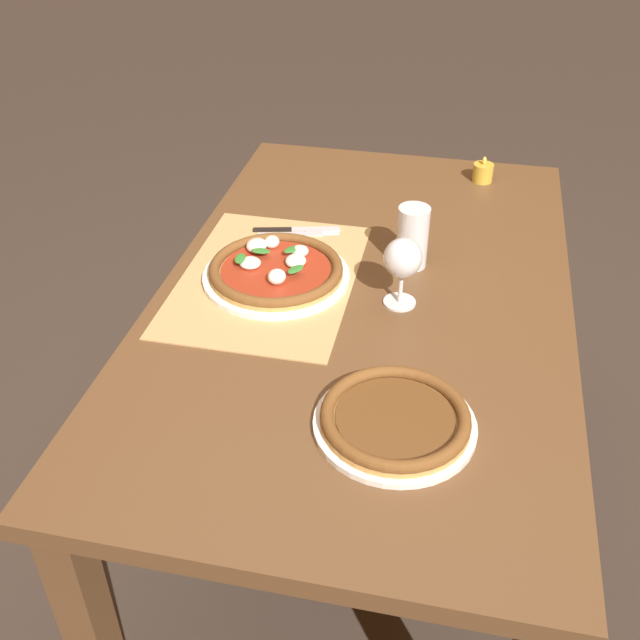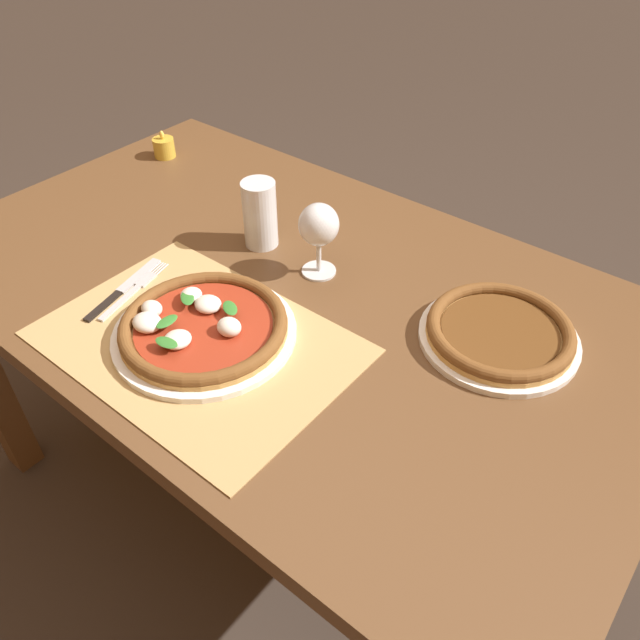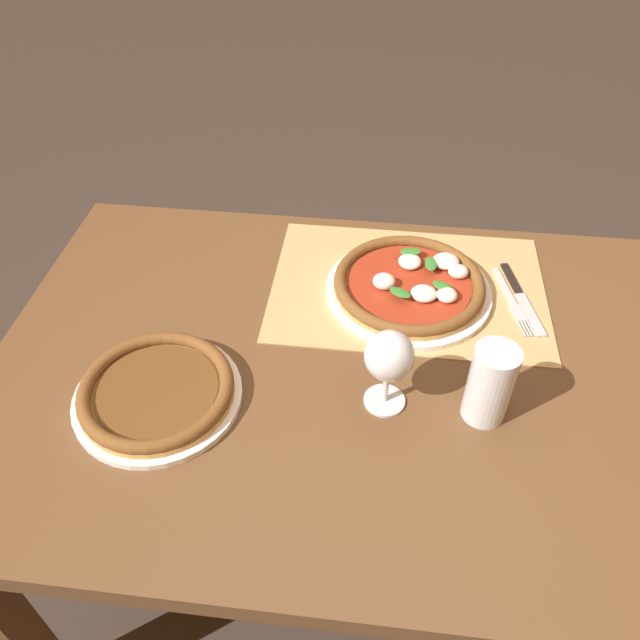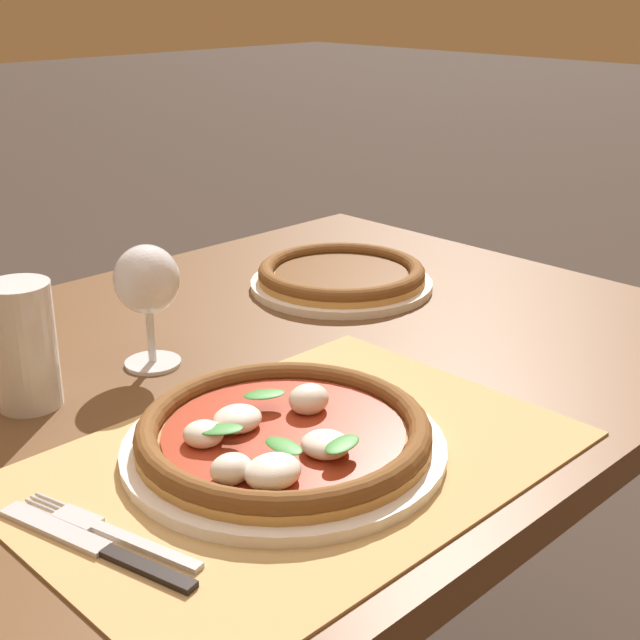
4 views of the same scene
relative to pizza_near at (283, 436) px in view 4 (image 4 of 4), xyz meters
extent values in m
cube|color=brown|center=(0.00, 0.20, -0.04)|extent=(1.49, 0.89, 0.04)
cube|color=brown|center=(0.69, 0.59, -0.41)|extent=(0.07, 0.07, 0.70)
cube|color=tan|center=(0.00, -0.02, -0.02)|extent=(0.55, 0.38, 0.00)
cylinder|color=white|center=(0.00, 0.00, -0.01)|extent=(0.33, 0.33, 0.01)
cylinder|color=tan|center=(0.00, 0.00, 0.00)|extent=(0.30, 0.30, 0.01)
torus|color=brown|center=(0.00, 0.00, 0.01)|extent=(0.30, 0.30, 0.02)
cylinder|color=maroon|center=(0.00, 0.00, 0.00)|extent=(0.25, 0.25, 0.00)
ellipsoid|color=silver|center=(0.05, 0.02, 0.02)|extent=(0.04, 0.04, 0.03)
ellipsoid|color=silver|center=(-0.07, -0.06, 0.02)|extent=(0.05, 0.05, 0.03)
ellipsoid|color=silver|center=(-0.07, 0.04, 0.01)|extent=(0.04, 0.04, 0.02)
ellipsoid|color=silver|center=(-0.09, -0.03, 0.02)|extent=(0.04, 0.04, 0.03)
ellipsoid|color=silver|center=(0.01, -0.06, 0.01)|extent=(0.05, 0.05, 0.02)
ellipsoid|color=silver|center=(-0.03, 0.04, 0.01)|extent=(0.05, 0.05, 0.02)
ellipsoid|color=#337A2D|center=(-0.04, -0.04, 0.02)|extent=(0.02, 0.04, 0.00)
ellipsoid|color=#337A2D|center=(0.02, 0.05, 0.02)|extent=(0.05, 0.04, 0.00)
ellipsoid|color=#337A2D|center=(0.00, -0.08, 0.02)|extent=(0.05, 0.03, 0.00)
ellipsoid|color=#337A2D|center=(-0.06, 0.02, 0.02)|extent=(0.05, 0.04, 0.00)
cylinder|color=white|center=(0.42, 0.32, -0.02)|extent=(0.28, 0.28, 0.01)
cylinder|color=tan|center=(0.42, 0.32, -0.01)|extent=(0.26, 0.26, 0.01)
torus|color=brown|center=(0.42, 0.32, 0.00)|extent=(0.26, 0.26, 0.02)
cylinder|color=brown|center=(0.42, 0.32, 0.00)|extent=(0.21, 0.21, 0.00)
cylinder|color=silver|center=(0.04, 0.28, -0.02)|extent=(0.07, 0.07, 0.00)
cylinder|color=silver|center=(0.04, 0.28, 0.01)|extent=(0.01, 0.01, 0.06)
ellipsoid|color=silver|center=(0.04, 0.28, 0.09)|extent=(0.08, 0.08, 0.08)
ellipsoid|color=#C17019|center=(0.04, 0.28, 0.08)|extent=(0.07, 0.07, 0.05)
cylinder|color=silver|center=(-0.13, 0.29, 0.05)|extent=(0.07, 0.07, 0.15)
cylinder|color=black|center=(-0.13, 0.29, 0.04)|extent=(0.07, 0.07, 0.12)
cylinder|color=silver|center=(-0.13, 0.29, 0.10)|extent=(0.07, 0.07, 0.02)
cube|color=#B7B7BC|center=(-0.19, -0.04, -0.02)|extent=(0.04, 0.11, 0.00)
cube|color=#B7B7BC|center=(-0.21, 0.04, -0.02)|extent=(0.03, 0.05, 0.00)
cylinder|color=#B7B7BC|center=(-0.21, 0.08, -0.02)|extent=(0.01, 0.04, 0.00)
cylinder|color=#B7B7BC|center=(-0.22, 0.08, -0.02)|extent=(0.01, 0.04, 0.00)
cylinder|color=#B7B7BC|center=(-0.22, 0.08, -0.02)|extent=(0.01, 0.04, 0.00)
cylinder|color=#B7B7BC|center=(-0.23, 0.08, -0.02)|extent=(0.01, 0.04, 0.00)
cube|color=black|center=(-0.21, -0.06, -0.02)|extent=(0.04, 0.10, 0.01)
cube|color=#B7B7BC|center=(-0.23, 0.04, -0.02)|extent=(0.05, 0.12, 0.00)
camera|label=1|loc=(1.36, 0.39, 0.88)|focal=42.00mm
camera|label=2|loc=(0.68, -0.52, 0.73)|focal=35.00mm
camera|label=3|loc=(0.07, 0.96, 0.80)|focal=35.00mm
camera|label=4|loc=(-0.53, -0.59, 0.43)|focal=50.00mm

